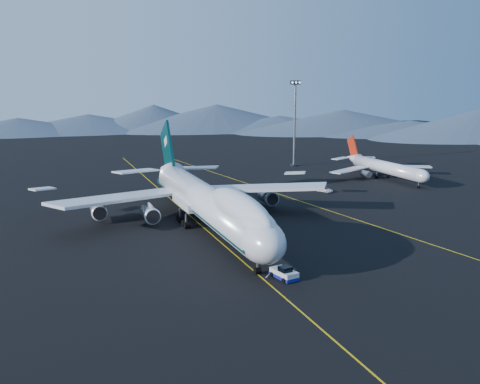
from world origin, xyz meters
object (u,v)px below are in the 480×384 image
object	(u,v)px
second_jet	(384,167)
floodlight_mast	(295,123)
service_van	(325,190)
pushback_tug	(284,274)
boeing_747	(206,201)

from	to	relation	value
second_jet	floodlight_mast	size ratio (longest dim) A/B	1.39
service_van	floodlight_mast	bearing A→B (deg)	47.44
pushback_tug	floodlight_mast	bearing A→B (deg)	51.31
second_jet	floodlight_mast	distance (m)	37.09
boeing_747	second_jet	distance (m)	76.12
service_van	floodlight_mast	xyz separation A→B (m)	(12.71, 44.52, 14.12)
pushback_tug	floodlight_mast	size ratio (longest dim) A/B	0.17
boeing_747	pushback_tug	bearing A→B (deg)	-84.20
boeing_747	floodlight_mast	distance (m)	87.43
pushback_tug	boeing_747	bearing A→B (deg)	83.91
service_van	floodlight_mast	size ratio (longest dim) A/B	0.15
service_van	second_jet	bearing A→B (deg)	-2.32
boeing_747	floodlight_mast	world-z (taller)	floodlight_mast
boeing_747	second_jet	xyz separation A→B (m)	(66.70, 36.61, -2.32)
pushback_tug	second_jet	distance (m)	91.87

